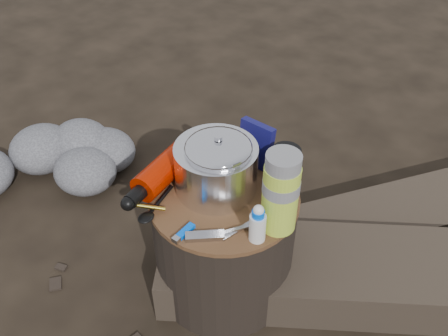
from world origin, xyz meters
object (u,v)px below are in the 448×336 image
Objects in this scene: camping_pot at (219,165)px; travel_mug at (285,167)px; fuel_bottle at (169,165)px; stump at (224,242)px; thermos at (281,193)px.

camping_pot is 1.51× the size of travel_mug.
camping_pot is at bearing 8.65° from fuel_bottle.
fuel_bottle is 0.32m from travel_mug.
camping_pot is 0.19m from travel_mug.
camping_pot is 0.53× the size of fuel_bottle.
thermos is (0.18, 0.00, 0.30)m from stump.
travel_mug is (0.09, 0.15, 0.25)m from stump.
thermos reaches higher than fuel_bottle.
travel_mug reaches higher than fuel_bottle.
travel_mug is (0.27, 0.18, 0.02)m from fuel_bottle.
camping_pot is 0.20m from thermos.
stump is 0.30m from travel_mug.
camping_pot is 0.16m from fuel_bottle.
stump is 0.28m from camping_pot.
fuel_bottle is at bearing -162.62° from camping_pot.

